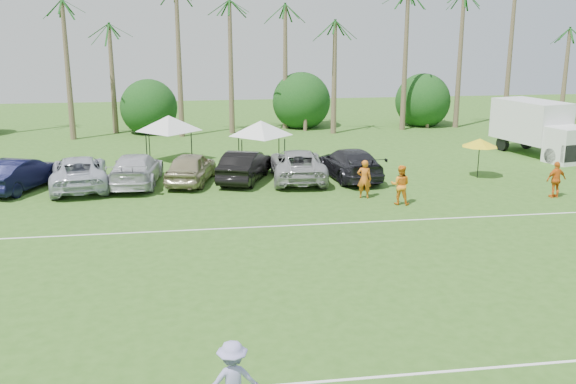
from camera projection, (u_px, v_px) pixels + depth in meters
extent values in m
cube|color=white|center=(321.00, 382.00, 15.03)|extent=(80.00, 0.10, 0.01)
cube|color=white|center=(264.00, 227.00, 26.51)|extent=(80.00, 0.10, 0.01)
cone|color=brown|center=(61.00, 68.00, 46.46)|extent=(0.44, 0.44, 10.00)
cone|color=brown|center=(118.00, 61.00, 46.91)|extent=(0.44, 0.44, 11.00)
cone|color=brown|center=(174.00, 81.00, 47.87)|extent=(0.44, 0.44, 8.00)
cone|color=brown|center=(227.00, 74.00, 48.32)|extent=(0.44, 0.44, 9.00)
cone|color=brown|center=(280.00, 66.00, 48.77)|extent=(0.44, 0.44, 10.00)
cone|color=brown|center=(331.00, 59.00, 49.21)|extent=(0.44, 0.44, 11.00)
cone|color=brown|center=(393.00, 78.00, 50.31)|extent=(0.44, 0.44, 8.00)
cone|color=brown|center=(454.00, 71.00, 50.91)|extent=(0.44, 0.44, 9.00)
cone|color=brown|center=(514.00, 64.00, 51.50)|extent=(0.44, 0.44, 10.00)
cone|color=brown|center=(561.00, 57.00, 51.95)|extent=(0.44, 0.44, 11.00)
cylinder|color=brown|center=(150.00, 123.00, 49.38)|extent=(0.30, 0.30, 1.40)
sphere|color=#0F3811|center=(149.00, 109.00, 49.10)|extent=(4.00, 4.00, 4.00)
cylinder|color=brown|center=(303.00, 120.00, 51.10)|extent=(0.30, 0.30, 1.40)
sphere|color=#0F3811|center=(303.00, 106.00, 50.82)|extent=(4.00, 4.00, 4.00)
cylinder|color=brown|center=(423.00, 117.00, 52.54)|extent=(0.30, 0.30, 1.40)
sphere|color=#0F3811|center=(424.00, 104.00, 52.26)|extent=(4.00, 4.00, 4.00)
imported|color=#CA6016|center=(364.00, 179.00, 30.69)|extent=(0.79, 0.64, 1.87)
imported|color=orange|center=(400.00, 185.00, 29.60)|extent=(1.09, 0.98, 1.86)
imported|color=orange|center=(556.00, 180.00, 30.79)|extent=(1.08, 0.56, 1.77)
cube|color=silver|center=(531.00, 121.00, 41.17)|extent=(3.65, 5.22, 2.57)
cube|color=silver|center=(568.00, 145.00, 38.49)|extent=(2.75, 2.37, 2.16)
cube|color=#E5590C|center=(545.00, 127.00, 41.77)|extent=(0.42, 1.60, 0.93)
cylinder|color=black|center=(552.00, 156.00, 38.45)|extent=(0.52, 0.97, 0.93)
cylinder|color=black|center=(502.00, 144.00, 42.31)|extent=(0.52, 0.97, 0.93)
cylinder|color=black|center=(527.00, 142.00, 43.07)|extent=(0.52, 0.97, 0.93)
cylinder|color=black|center=(147.00, 151.00, 37.51)|extent=(0.06, 0.06, 1.87)
cylinder|color=black|center=(192.00, 150.00, 37.88)|extent=(0.06, 0.06, 1.87)
cylinder|color=black|center=(149.00, 143.00, 40.00)|extent=(0.06, 0.06, 1.87)
cylinder|color=black|center=(191.00, 142.00, 40.37)|extent=(0.06, 0.06, 1.87)
pyramid|color=silver|center=(168.00, 115.00, 38.46)|extent=(4.04, 4.04, 0.94)
cylinder|color=black|center=(242.00, 155.00, 36.51)|extent=(0.06, 0.06, 1.77)
cylinder|color=black|center=(285.00, 154.00, 36.87)|extent=(0.06, 0.06, 1.77)
cylinder|color=black|center=(239.00, 147.00, 38.87)|extent=(0.06, 0.06, 1.77)
cylinder|color=black|center=(279.00, 146.00, 39.22)|extent=(0.06, 0.06, 1.77)
pyramid|color=silver|center=(261.00, 121.00, 37.42)|extent=(3.83, 3.83, 0.89)
cylinder|color=black|center=(478.00, 160.00, 34.73)|extent=(0.05, 0.05, 1.94)
cone|color=yellow|center=(480.00, 143.00, 34.48)|extent=(1.94, 1.94, 0.44)
imported|color=#9691CE|center=(233.00, 380.00, 13.45)|extent=(1.19, 0.74, 1.77)
imported|color=black|center=(21.00, 174.00, 32.24)|extent=(3.45, 5.28, 1.64)
imported|color=#B5B9C6|center=(79.00, 172.00, 32.65)|extent=(3.58, 6.25, 1.64)
imported|color=silver|center=(136.00, 169.00, 33.26)|extent=(2.74, 5.82, 1.64)
imported|color=gray|center=(191.00, 168.00, 33.67)|extent=(3.06, 5.15, 1.64)
imported|color=black|center=(245.00, 166.00, 34.09)|extent=(3.36, 5.28, 1.64)
imported|color=#989899|center=(298.00, 165.00, 34.36)|extent=(3.16, 6.10, 1.64)
imported|color=black|center=(350.00, 163.00, 34.65)|extent=(2.94, 5.89, 1.64)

